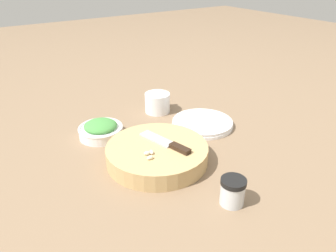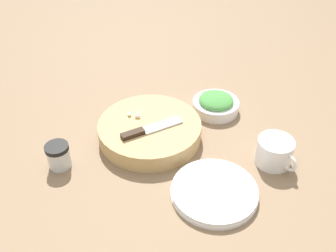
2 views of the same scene
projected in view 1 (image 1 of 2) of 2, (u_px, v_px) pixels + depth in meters
The scene contains 8 objects.
ground_plane at pixel (181, 147), 1.03m from camera, with size 5.00×5.00×0.00m, color #7F664C.
cutting_board at pixel (157, 154), 0.95m from camera, with size 0.29×0.29×0.05m.
chef_knife at pixel (168, 143), 0.94m from camera, with size 0.18×0.07×0.01m.
garlic_cloves at pixel (149, 154), 0.89m from camera, with size 0.04×0.03×0.01m.
herb_bowl at pixel (101, 129), 1.08m from camera, with size 0.15×0.15×0.06m.
spice_jar at pixel (233, 191), 0.78m from camera, with size 0.06×0.06×0.07m.
coffee_mug at pixel (158, 103), 1.26m from camera, with size 0.10×0.12×0.07m.
plate_stack at pixel (202, 123), 1.16m from camera, with size 0.22×0.22×0.02m.
Camera 1 is at (0.71, -0.53, 0.53)m, focal length 35.00 mm.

